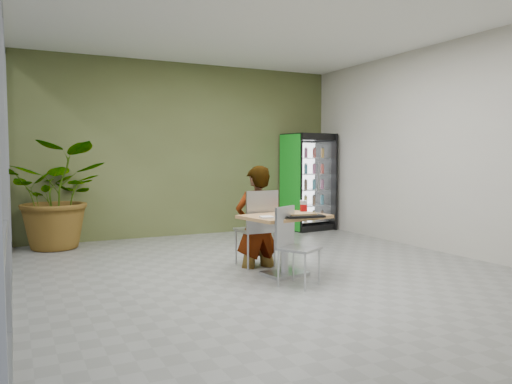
% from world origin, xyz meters
% --- Properties ---
extents(ground, '(7.00, 7.00, 0.00)m').
position_xyz_m(ground, '(0.00, 0.00, 0.00)').
color(ground, gray).
rests_on(ground, ground).
extents(room_envelope, '(6.00, 7.00, 3.20)m').
position_xyz_m(room_envelope, '(0.00, 0.00, 1.60)').
color(room_envelope, beige).
rests_on(room_envelope, ground).
extents(storefront_frame, '(0.10, 7.00, 3.20)m').
position_xyz_m(storefront_frame, '(-3.00, 0.00, 1.60)').
color(storefront_frame, '#AAABAE').
rests_on(storefront_frame, ground).
extents(dining_table, '(1.11, 0.87, 0.75)m').
position_xyz_m(dining_table, '(0.08, -0.12, 0.54)').
color(dining_table, '#A97C48').
rests_on(dining_table, ground).
extents(chair_far, '(0.46, 0.46, 1.03)m').
position_xyz_m(chair_far, '(-0.02, 0.40, 0.60)').
color(chair_far, '#AAABAE').
rests_on(chair_far, ground).
extents(chair_near, '(0.54, 0.55, 0.90)m').
position_xyz_m(chair_near, '(-0.07, -0.57, 0.53)').
color(chair_near, '#AAABAE').
rests_on(chair_near, ground).
extents(seated_woman, '(0.61, 0.39, 1.65)m').
position_xyz_m(seated_woman, '(-0.02, 0.46, 0.52)').
color(seated_woman, black).
rests_on(seated_woman, ground).
extents(pizza_plate, '(0.27, 0.22, 0.03)m').
position_xyz_m(pizza_plate, '(0.09, -0.08, 0.77)').
color(pizza_plate, silver).
rests_on(pizza_plate, dining_table).
extents(soda_cup, '(0.09, 0.09, 0.17)m').
position_xyz_m(soda_cup, '(0.37, -0.09, 0.83)').
color(soda_cup, silver).
rests_on(soda_cup, dining_table).
extents(napkin_stack, '(0.17, 0.17, 0.02)m').
position_xyz_m(napkin_stack, '(-0.25, -0.28, 0.76)').
color(napkin_stack, silver).
rests_on(napkin_stack, dining_table).
extents(cafeteria_tray, '(0.53, 0.41, 0.03)m').
position_xyz_m(cafeteria_tray, '(0.17, -0.37, 0.76)').
color(cafeteria_tray, black).
rests_on(cafeteria_tray, dining_table).
extents(beverage_fridge, '(0.96, 0.78, 1.93)m').
position_xyz_m(beverage_fridge, '(2.44, 3.09, 0.97)').
color(beverage_fridge, black).
rests_on(beverage_fridge, ground).
extents(potted_plant, '(1.89, 1.75, 1.72)m').
position_xyz_m(potted_plant, '(-2.27, 3.06, 0.86)').
color(potted_plant, '#37702D').
rests_on(potted_plant, ground).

